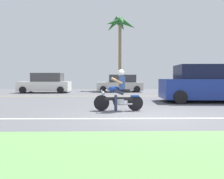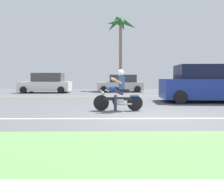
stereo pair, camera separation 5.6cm
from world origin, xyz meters
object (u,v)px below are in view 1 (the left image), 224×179
at_px(parked_car_0, 46,84).
at_px(suv_nearby, 210,84).
at_px(palm_tree_0, 120,28).
at_px(motorcyclist, 119,93).
at_px(parked_car_1, 120,84).

bearing_deg(parked_car_0, suv_nearby, -35.04).
xyz_separation_m(parked_car_0, palm_tree_0, (6.55, 4.47, 5.72)).
bearing_deg(motorcyclist, parked_car_0, 118.82).
height_order(parked_car_1, palm_tree_0, palm_tree_0).
distance_m(suv_nearby, palm_tree_0, 13.76).
bearing_deg(parked_car_1, suv_nearby, -63.68).
bearing_deg(parked_car_0, parked_car_1, 9.07).
bearing_deg(parked_car_1, palm_tree_0, 87.84).
xyz_separation_m(suv_nearby, palm_tree_0, (-4.06, 11.91, 5.57)).
distance_m(parked_car_1, palm_tree_0, 6.73).
bearing_deg(palm_tree_0, parked_car_1, -92.16).
bearing_deg(motorcyclist, suv_nearby, 31.74).
xyz_separation_m(motorcyclist, parked_car_0, (-5.75, 10.45, 0.12)).
bearing_deg(palm_tree_0, motorcyclist, -93.09).
bearing_deg(palm_tree_0, suv_nearby, -71.19).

